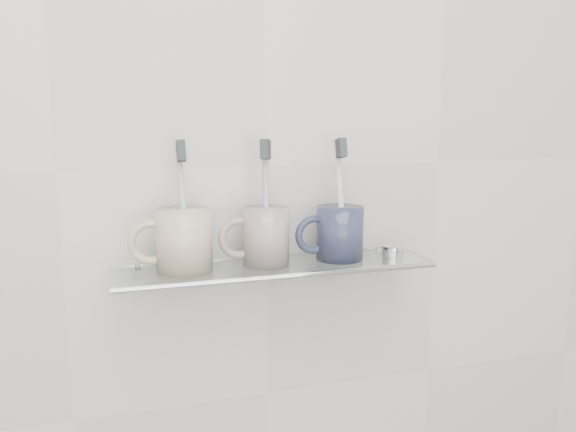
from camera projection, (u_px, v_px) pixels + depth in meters
name	position (u px, v px, depth m)	size (l,w,h in m)	color
wall_back	(265.00, 166.00, 0.92)	(2.50, 2.50, 0.00)	beige
shelf_glass	(276.00, 267.00, 0.89)	(0.50, 0.12, 0.01)	silver
shelf_rail	(286.00, 277.00, 0.83)	(0.01, 0.01, 0.50)	silver
bracket_left	(138.00, 276.00, 0.87)	(0.02, 0.02, 0.03)	silver
bracket_right	(383.00, 257.00, 0.99)	(0.02, 0.02, 0.03)	silver
mug_left	(184.00, 240.00, 0.84)	(0.08, 0.08, 0.09)	beige
mug_left_handle	(151.00, 242.00, 0.83)	(0.07, 0.07, 0.01)	beige
toothbrush_left	(183.00, 205.00, 0.83)	(0.01, 0.01, 0.19)	#B4B8BB
bristles_left	(181.00, 151.00, 0.82)	(0.01, 0.02, 0.03)	#2F3336
mug_center	(266.00, 236.00, 0.88)	(0.07, 0.07, 0.09)	silver
mug_center_handle	(239.00, 238.00, 0.87)	(0.07, 0.07, 0.01)	silver
toothbrush_center	(266.00, 201.00, 0.87)	(0.01, 0.01, 0.19)	#9A9EB2
bristles_center	(265.00, 149.00, 0.85)	(0.01, 0.02, 0.03)	#2F3336
mug_right	(340.00, 233.00, 0.91)	(0.08, 0.08, 0.09)	#1D2439
mug_right_handle	(314.00, 235.00, 0.90)	(0.06, 0.06, 0.01)	#1D2439
toothbrush_right	(340.00, 198.00, 0.90)	(0.01, 0.01, 0.19)	white
bristles_right	(341.00, 148.00, 0.89)	(0.01, 0.02, 0.03)	#2F3336
chrome_cap	(393.00, 250.00, 0.95)	(0.04, 0.04, 0.02)	silver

